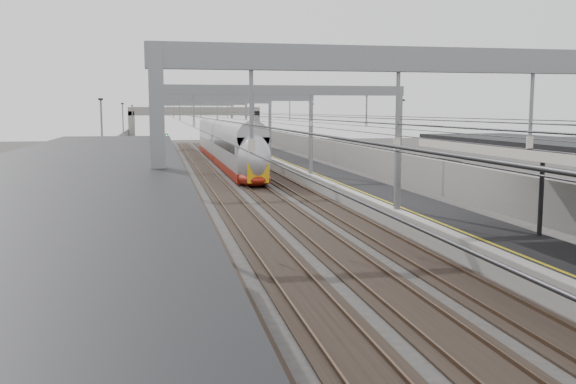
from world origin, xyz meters
name	(u,v)px	position (x,y,z in m)	size (l,w,h in m)	color
platform_left	(138,180)	(-8.00, 45.00, 0.50)	(4.00, 120.00, 1.00)	black
platform_right	(321,176)	(8.00, 45.00, 0.50)	(4.00, 120.00, 1.00)	black
tracks	(232,183)	(0.00, 45.00, 0.05)	(11.40, 140.00, 0.20)	black
overhead_line	(224,112)	(0.00, 51.62, 6.14)	(13.00, 140.00, 6.60)	gray
canopy_left	(71,173)	(-8.02, 2.99, 5.09)	(4.40, 30.00, 4.24)	black
overbridge	(195,116)	(0.00, 100.00, 5.31)	(22.00, 2.20, 6.90)	gray
wall_left	(98,167)	(-11.20, 45.00, 1.60)	(0.30, 120.00, 3.20)	gray
wall_right	(356,163)	(11.20, 45.00, 1.60)	(0.30, 120.00, 3.20)	gray
train	(227,147)	(1.50, 63.49, 2.15)	(2.78, 50.61, 4.39)	maroon
signal_green	(167,142)	(-5.20, 70.31, 2.42)	(0.32, 0.32, 3.48)	black
signal_red_near	(235,142)	(3.20, 69.44, 2.42)	(0.32, 0.32, 3.48)	black
signal_red_far	(251,141)	(5.40, 71.35, 2.42)	(0.32, 0.32, 3.48)	black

